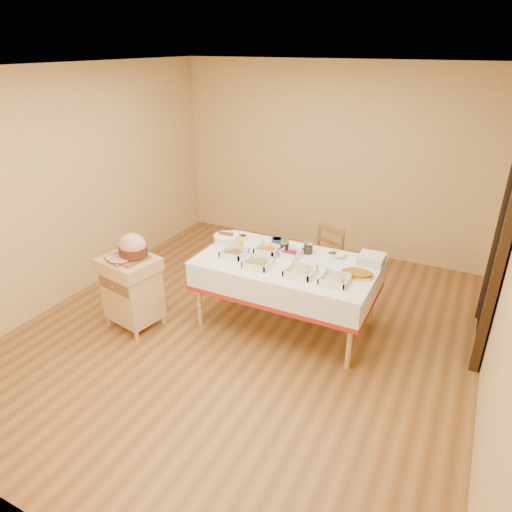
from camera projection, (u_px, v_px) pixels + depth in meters
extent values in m
plane|color=#905D2C|center=(248.00, 330.00, 4.87)|extent=(5.00, 5.00, 0.00)
plane|color=white|center=(246.00, 68.00, 3.76)|extent=(5.00, 5.00, 0.00)
plane|color=#DDB877|center=(331.00, 160.00, 6.33)|extent=(4.50, 0.00, 4.50)
plane|color=#DDB877|center=(16.00, 369.00, 2.29)|extent=(4.50, 0.00, 4.50)
plane|color=#DDB877|center=(74.00, 185.00, 5.23)|extent=(0.00, 5.00, 5.00)
cube|color=black|center=(502.00, 248.00, 4.25)|extent=(0.06, 0.90, 2.10)
cube|color=#311E0F|center=(498.00, 269.00, 3.85)|extent=(0.08, 0.10, 2.10)
cube|color=#311E0F|center=(500.00, 230.00, 4.66)|extent=(0.08, 0.10, 2.10)
cube|color=tan|center=(287.00, 264.00, 4.68)|extent=(1.80, 1.00, 0.04)
cylinder|color=tan|center=(199.00, 296.00, 4.83)|extent=(0.05, 0.05, 0.71)
cylinder|color=tan|center=(237.00, 264.00, 5.51)|extent=(0.05, 0.05, 0.71)
cylinder|color=tan|center=(350.00, 336.00, 4.16)|extent=(0.05, 0.05, 0.71)
cylinder|color=tan|center=(372.00, 295.00, 4.84)|extent=(0.05, 0.05, 0.71)
cube|color=white|center=(287.00, 261.00, 4.67)|extent=(1.82, 1.02, 0.01)
cube|color=tan|center=(133.00, 294.00, 4.83)|extent=(0.59, 0.51, 0.56)
cube|color=tan|center=(129.00, 265.00, 4.68)|extent=(0.63, 0.56, 0.14)
cube|color=brown|center=(116.00, 288.00, 4.57)|extent=(0.46, 0.09, 0.11)
sphere|color=gold|center=(115.00, 288.00, 4.56)|extent=(0.03, 0.03, 0.03)
cylinder|color=tan|center=(108.00, 323.00, 4.91)|extent=(0.05, 0.05, 0.09)
cylinder|color=tan|center=(131.00, 307.00, 5.21)|extent=(0.05, 0.05, 0.09)
cylinder|color=tan|center=(142.00, 334.00, 4.72)|extent=(0.05, 0.05, 0.09)
cylinder|color=tan|center=(164.00, 317.00, 5.02)|extent=(0.05, 0.05, 0.09)
cube|color=brown|center=(319.00, 266.00, 5.27)|extent=(0.51, 0.50, 0.03)
cylinder|color=brown|center=(297.00, 283.00, 5.38)|extent=(0.03, 0.03, 0.43)
cylinder|color=brown|center=(317.00, 274.00, 5.59)|extent=(0.03, 0.03, 0.43)
cylinder|color=brown|center=(320.00, 294.00, 5.15)|extent=(0.03, 0.03, 0.43)
cylinder|color=brown|center=(339.00, 284.00, 5.36)|extent=(0.03, 0.03, 0.43)
cylinder|color=brown|center=(319.00, 241.00, 5.40)|extent=(0.03, 0.03, 0.46)
cylinder|color=brown|center=(342.00, 249.00, 5.17)|extent=(0.03, 0.03, 0.46)
cube|color=brown|center=(331.00, 230.00, 5.20)|extent=(0.35, 0.16, 0.09)
cube|color=brown|center=(128.00, 257.00, 4.64)|extent=(0.38, 0.30, 0.02)
ellipsoid|color=pink|center=(132.00, 245.00, 4.60)|extent=(0.28, 0.26, 0.24)
cylinder|color=#522612|center=(133.00, 251.00, 4.63)|extent=(0.29, 0.29, 0.09)
cube|color=silver|center=(114.00, 261.00, 4.53)|extent=(0.24, 0.11, 0.00)
cylinder|color=silver|center=(119.00, 256.00, 4.63)|extent=(0.28, 0.08, 0.01)
cube|color=white|center=(234.00, 256.00, 4.76)|extent=(0.24, 0.24, 0.01)
ellipsoid|color=red|center=(234.00, 254.00, 4.75)|extent=(0.18, 0.18, 0.06)
cylinder|color=silver|center=(237.00, 255.00, 4.71)|extent=(0.14, 0.01, 0.11)
cube|color=white|center=(258.00, 266.00, 4.55)|extent=(0.26, 0.26, 0.01)
ellipsoid|color=#AEA116|center=(258.00, 263.00, 4.54)|extent=(0.20, 0.20, 0.07)
cylinder|color=silver|center=(262.00, 265.00, 4.50)|extent=(0.14, 0.01, 0.10)
cube|color=white|center=(300.00, 274.00, 4.38)|extent=(0.27, 0.27, 0.02)
ellipsoid|color=#BFBF66|center=(300.00, 272.00, 4.37)|extent=(0.20, 0.20, 0.07)
cylinder|color=silver|center=(305.00, 274.00, 4.32)|extent=(0.15, 0.01, 0.11)
cube|color=white|center=(335.00, 282.00, 4.24)|extent=(0.26, 0.26, 0.01)
ellipsoid|color=tan|center=(335.00, 280.00, 4.23)|extent=(0.20, 0.20, 0.07)
cylinder|color=silver|center=(340.00, 282.00, 4.19)|extent=(0.13, 0.01, 0.10)
cube|color=white|center=(267.00, 252.00, 4.83)|extent=(0.23, 0.23, 0.02)
ellipsoid|color=#C8560F|center=(267.00, 250.00, 4.82)|extent=(0.17, 0.17, 0.06)
cylinder|color=silver|center=(271.00, 252.00, 4.78)|extent=(0.15, 0.01, 0.11)
cube|color=white|center=(290.00, 255.00, 4.77)|extent=(0.20, 0.20, 0.01)
ellipsoid|color=maroon|center=(291.00, 254.00, 4.76)|extent=(0.15, 0.15, 0.05)
cylinder|color=silver|center=(294.00, 255.00, 4.72)|extent=(0.13, 0.01, 0.10)
cylinder|color=white|center=(243.00, 237.00, 5.16)|extent=(0.11, 0.11, 0.05)
cylinder|color=black|center=(243.00, 236.00, 5.16)|extent=(0.08, 0.08, 0.02)
cylinder|color=navy|center=(277.00, 241.00, 5.07)|extent=(0.13, 0.13, 0.05)
cylinder|color=maroon|center=(277.00, 239.00, 5.06)|extent=(0.10, 0.10, 0.02)
cylinder|color=white|center=(332.00, 255.00, 4.72)|extent=(0.11, 0.11, 0.05)
cylinder|color=#C8560F|center=(332.00, 254.00, 4.72)|extent=(0.09, 0.09, 0.02)
imported|color=white|center=(298.00, 247.00, 4.94)|extent=(0.15, 0.15, 0.03)
imported|color=white|center=(339.00, 255.00, 4.74)|extent=(0.19, 0.19, 0.05)
cylinder|color=silver|center=(285.00, 246.00, 4.86)|extent=(0.09, 0.09, 0.11)
cylinder|color=silver|center=(285.00, 241.00, 4.84)|extent=(0.09, 0.09, 0.01)
cylinder|color=black|center=(285.00, 248.00, 4.87)|extent=(0.07, 0.07, 0.08)
cylinder|color=silver|center=(308.00, 248.00, 4.81)|extent=(0.10, 0.10, 0.12)
cylinder|color=silver|center=(309.00, 242.00, 4.78)|extent=(0.10, 0.10, 0.01)
cylinder|color=black|center=(308.00, 249.00, 4.82)|extent=(0.08, 0.08, 0.09)
cylinder|color=yellow|center=(241.00, 245.00, 4.84)|extent=(0.06, 0.06, 0.15)
cone|color=yellow|center=(241.00, 237.00, 4.80)|extent=(0.04, 0.04, 0.04)
cylinder|color=white|center=(226.00, 239.00, 5.06)|extent=(0.27, 0.27, 0.10)
cube|color=white|center=(371.00, 263.00, 4.61)|extent=(0.25, 0.25, 0.01)
cube|color=white|center=(371.00, 261.00, 4.61)|extent=(0.25, 0.25, 0.01)
cube|color=white|center=(371.00, 260.00, 4.60)|extent=(0.25, 0.25, 0.01)
cube|color=white|center=(371.00, 259.00, 4.59)|extent=(0.25, 0.25, 0.01)
cube|color=white|center=(372.00, 257.00, 4.59)|extent=(0.25, 0.25, 0.01)
cube|color=white|center=(372.00, 256.00, 4.58)|extent=(0.25, 0.25, 0.01)
ellipsoid|color=gold|center=(357.00, 274.00, 4.37)|extent=(0.31, 0.22, 0.03)
ellipsoid|color=#A36911|center=(357.00, 273.00, 4.37)|extent=(0.26, 0.19, 0.03)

